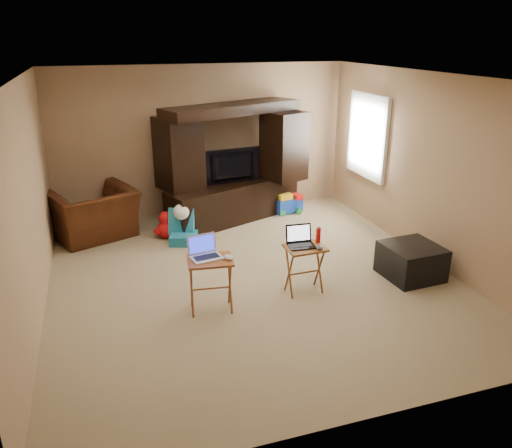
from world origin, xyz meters
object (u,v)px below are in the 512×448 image
object	(u,v)px
ottoman	(411,261)
water_bottle	(318,235)
mouse_right	(320,247)
recliner	(94,214)
entertainment_center	(233,164)
television	(234,167)
tray_table_right	(304,270)
plush_toy	(166,225)
laptop_left	(206,249)
laptop_right	(302,237)
push_toy	(288,202)
tray_table_left	(211,285)
mouse_left	(228,257)
child_rocker	(183,227)

from	to	relation	value
ottoman	water_bottle	xyz separation A→B (m)	(-1.27, 0.12, 0.47)
mouse_right	ottoman	bearing A→B (deg)	3.27
recliner	water_bottle	world-z (taller)	water_bottle
recliner	entertainment_center	bearing A→B (deg)	160.89
television	tray_table_right	xyz separation A→B (m)	(0.13, -2.66, -0.63)
television	ottoman	size ratio (longest dim) A/B	1.46
recliner	tray_table_right	world-z (taller)	recliner
plush_toy	laptop_left	world-z (taller)	laptop_left
television	tray_table_right	bearing A→B (deg)	85.16
television	laptop_right	size ratio (longest dim) A/B	3.14
push_toy	entertainment_center	bearing A→B (deg)	170.63
tray_table_left	plush_toy	bearing A→B (deg)	101.23
television	water_bottle	bearing A→B (deg)	89.65
plush_toy	laptop_left	size ratio (longest dim) A/B	1.29
mouse_right	water_bottle	distance (m)	0.22
entertainment_center	tray_table_right	world-z (taller)	entertainment_center
laptop_left	tray_table_left	bearing A→B (deg)	-54.83
entertainment_center	mouse_right	distance (m)	2.86
tray_table_right	mouse_right	xyz separation A→B (m)	(0.13, -0.12, 0.32)
laptop_left	mouse_left	world-z (taller)	laptop_left
television	laptop_right	distance (m)	2.65
plush_toy	laptop_right	bearing A→B (deg)	-59.63
recliner	mouse_right	world-z (taller)	recliner
ottoman	mouse_left	bearing A→B (deg)	-177.40
entertainment_center	push_toy	bearing A→B (deg)	-18.69
entertainment_center	tray_table_left	bearing A→B (deg)	-132.22
laptop_left	mouse_right	xyz separation A→B (m)	(1.33, -0.07, -0.14)
laptop_left	child_rocker	bearing A→B (deg)	77.98
entertainment_center	water_bottle	world-z (taller)	entertainment_center
entertainment_center	mouse_right	world-z (taller)	entertainment_center
ottoman	child_rocker	bearing A→B (deg)	142.47
tray_table_left	tray_table_right	bearing A→B (deg)	11.18
entertainment_center	ottoman	world-z (taller)	entertainment_center
laptop_right	water_bottle	distance (m)	0.25
entertainment_center	mouse_right	xyz separation A→B (m)	(0.26, -2.82, -0.34)
child_rocker	laptop_right	size ratio (longest dim) A/B	1.65
entertainment_center	television	xyz separation A→B (m)	(-0.00, -0.04, -0.04)
recliner	water_bottle	distance (m)	3.62
recliner	ottoman	xyz separation A→B (m)	(3.85, -2.65, -0.16)
child_rocker	water_bottle	distance (m)	2.33
tray_table_left	television	bearing A→B (deg)	76.26
television	push_toy	size ratio (longest dim) A/B	1.98
child_rocker	mouse_right	world-z (taller)	mouse_right
mouse_right	mouse_left	bearing A→B (deg)	-178.21
child_rocker	laptop_left	bearing A→B (deg)	-72.38
laptop_right	entertainment_center	bearing A→B (deg)	96.55
television	ottoman	world-z (taller)	television
entertainment_center	mouse_left	distance (m)	3.00
child_rocker	mouse_left	world-z (taller)	mouse_left
ottoman	tray_table_right	world-z (taller)	tray_table_right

